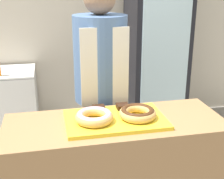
% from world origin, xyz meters
% --- Properties ---
extents(wall_back, '(8.00, 0.06, 2.70)m').
position_xyz_m(wall_back, '(0.00, 2.13, 1.35)').
color(wall_back, beige).
rests_on(wall_back, ground_plane).
extents(serving_tray, '(0.63, 0.40, 0.02)m').
position_xyz_m(serving_tray, '(0.00, 0.00, 0.92)').
color(serving_tray, yellow).
rests_on(serving_tray, display_counter).
extents(donut_light_glaze, '(0.24, 0.24, 0.06)m').
position_xyz_m(donut_light_glaze, '(-0.14, -0.03, 0.97)').
color(donut_light_glaze, tan).
rests_on(donut_light_glaze, serving_tray).
extents(donut_chocolate_glaze, '(0.24, 0.24, 0.06)m').
position_xyz_m(donut_chocolate_glaze, '(0.14, -0.03, 0.97)').
color(donut_chocolate_glaze, tan).
rests_on(donut_chocolate_glaze, serving_tray).
extents(brownie_back_left, '(0.08, 0.08, 0.03)m').
position_xyz_m(brownie_back_left, '(-0.08, 0.14, 0.95)').
color(brownie_back_left, black).
rests_on(brownie_back_left, serving_tray).
extents(brownie_back_right, '(0.08, 0.08, 0.03)m').
position_xyz_m(brownie_back_right, '(0.08, 0.14, 0.95)').
color(brownie_back_right, black).
rests_on(brownie_back_right, serving_tray).
extents(baker_person, '(0.41, 0.41, 1.80)m').
position_xyz_m(baker_person, '(0.00, 0.52, 0.95)').
color(baker_person, '#4C4C51').
rests_on(baker_person, ground_plane).
extents(beverage_fridge, '(0.67, 0.62, 1.95)m').
position_xyz_m(beverage_fridge, '(0.90, 1.76, 0.97)').
color(beverage_fridge, black).
rests_on(beverage_fridge, ground_plane).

